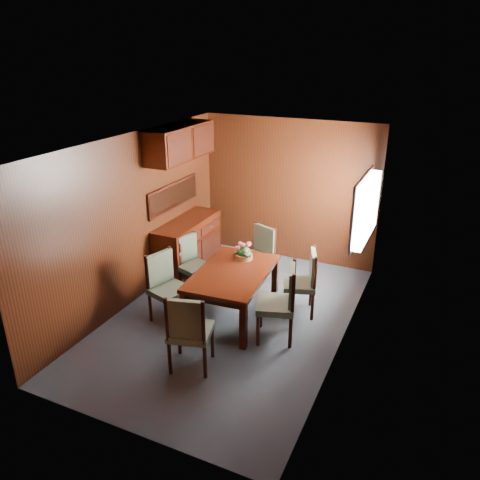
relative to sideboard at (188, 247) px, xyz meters
The scene contains 11 objects.
ground 1.66m from the sideboard, 38.66° to the right, with size 4.50×4.50×0.00m, color #3E4A55.
room_shell 1.78m from the sideboard, 30.23° to the right, with size 3.06×4.52×2.41m.
sideboard is the anchor object (origin of this frame).
dining_table 1.55m from the sideboard, 36.48° to the right, with size 1.01×1.52×0.68m.
chair_left_near 1.43m from the sideboard, 71.19° to the right, with size 0.55×0.56×0.97m.
chair_left_far 0.63m from the sideboard, 55.50° to the right, with size 0.52×0.53×0.88m.
chair_right_near 2.33m from the sideboard, 29.44° to the right, with size 0.58×0.60×1.01m.
chair_right_far 2.14m from the sideboard, 11.64° to the right, with size 0.55×0.57×0.94m.
chair_head 2.53m from the sideboard, 59.21° to the right, with size 0.57×0.55×0.98m.
chair_foot 1.20m from the sideboard, ahead, with size 0.56×0.55×0.93m.
flower_centerpiece 1.37m from the sideboard, 22.52° to the right, with size 0.26×0.26×0.26m.
Camera 1 is at (2.41, -4.95, 3.45)m, focal length 35.00 mm.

